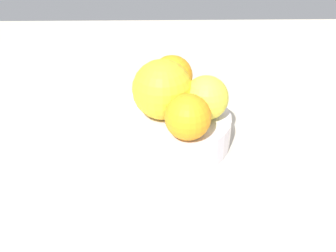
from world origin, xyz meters
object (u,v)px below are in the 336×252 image
(orange_in_bowl_2, at_px, (188,117))
(orange_in_bowl_0, at_px, (162,90))
(orange_in_bowl_3, at_px, (206,98))
(orange_in_bowl_1, at_px, (172,76))
(fruit_bowl, at_px, (168,129))

(orange_in_bowl_2, bearing_deg, orange_in_bowl_0, -59.09)
(orange_in_bowl_2, distance_m, orange_in_bowl_3, 0.06)
(orange_in_bowl_0, height_order, orange_in_bowl_1, orange_in_bowl_0)
(orange_in_bowl_3, bearing_deg, fruit_bowl, -6.22)
(fruit_bowl, distance_m, orange_in_bowl_2, 0.08)
(fruit_bowl, height_order, orange_in_bowl_1, orange_in_bowl_1)
(fruit_bowl, bearing_deg, orange_in_bowl_2, 113.80)
(orange_in_bowl_0, bearing_deg, orange_in_bowl_2, 120.91)
(fruit_bowl, bearing_deg, orange_in_bowl_0, 11.57)
(orange_in_bowl_2, height_order, orange_in_bowl_3, orange_in_bowl_3)
(fruit_bowl, distance_m, orange_in_bowl_3, 0.08)
(fruit_bowl, relative_size, orange_in_bowl_3, 2.89)
(orange_in_bowl_2, bearing_deg, fruit_bowl, -66.20)
(orange_in_bowl_0, bearing_deg, orange_in_bowl_3, 176.10)
(fruit_bowl, distance_m, orange_in_bowl_1, 0.09)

